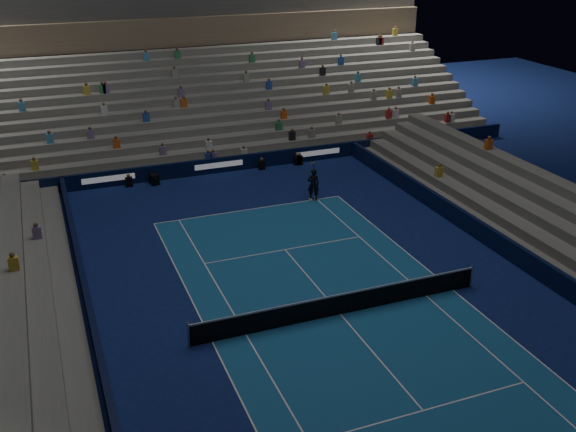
% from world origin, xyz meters
% --- Properties ---
extents(ground, '(90.00, 90.00, 0.00)m').
position_xyz_m(ground, '(0.00, 0.00, 0.00)').
color(ground, '#0D1950').
rests_on(ground, ground).
extents(court_surface, '(10.97, 23.77, 0.01)m').
position_xyz_m(court_surface, '(0.00, 0.00, 0.01)').
color(court_surface, '#185288').
rests_on(court_surface, ground).
extents(sponsor_barrier_far, '(44.00, 0.25, 1.00)m').
position_xyz_m(sponsor_barrier_far, '(0.00, 18.50, 0.50)').
color(sponsor_barrier_far, black).
rests_on(sponsor_barrier_far, ground).
extents(sponsor_barrier_east, '(0.25, 37.00, 1.00)m').
position_xyz_m(sponsor_barrier_east, '(9.70, 0.00, 0.50)').
color(sponsor_barrier_east, black).
rests_on(sponsor_barrier_east, ground).
extents(sponsor_barrier_west, '(0.25, 37.00, 1.00)m').
position_xyz_m(sponsor_barrier_west, '(-9.70, 0.00, 0.50)').
color(sponsor_barrier_west, black).
rests_on(sponsor_barrier_west, ground).
extents(grandstand_main, '(44.00, 15.20, 11.20)m').
position_xyz_m(grandstand_main, '(0.00, 27.90, 3.38)').
color(grandstand_main, slate).
rests_on(grandstand_main, ground).
extents(tennis_net, '(12.90, 0.10, 1.10)m').
position_xyz_m(tennis_net, '(0.00, 0.00, 0.50)').
color(tennis_net, '#B2B2B7').
rests_on(tennis_net, ground).
extents(tennis_player, '(0.80, 0.64, 1.92)m').
position_xyz_m(tennis_player, '(3.88, 11.93, 0.96)').
color(tennis_player, black).
rests_on(tennis_player, ground).
extents(broadcast_camera, '(0.58, 1.00, 0.66)m').
position_xyz_m(broadcast_camera, '(-4.31, 17.84, 0.34)').
color(broadcast_camera, black).
rests_on(broadcast_camera, ground).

